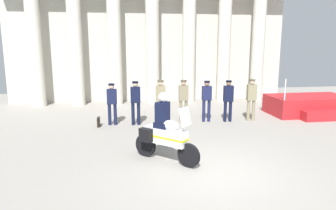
{
  "coord_description": "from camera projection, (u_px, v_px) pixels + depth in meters",
  "views": [
    {
      "loc": [
        -2.17,
        -7.14,
        3.19
      ],
      "look_at": [
        -0.6,
        2.99,
        1.16
      ],
      "focal_mm": 33.6,
      "sensor_mm": 36.0,
      "label": 1
    }
  ],
  "objects": [
    {
      "name": "officer_in_row_6",
      "position": [
        252.0,
        96.0,
        12.94
      ],
      "size": [
        0.39,
        0.24,
        1.73
      ],
      "rotation": [
        0.0,
        0.0,
        3.09
      ],
      "color": "#847A5B",
      "rests_on": "ground_plane"
    },
    {
      "name": "officer_in_row_5",
      "position": [
        228.0,
        98.0,
        12.79
      ],
      "size": [
        0.39,
        0.24,
        1.7
      ],
      "rotation": [
        0.0,
        0.0,
        3.09
      ],
      "color": "black",
      "rests_on": "ground_plane"
    },
    {
      "name": "officer_in_row_2",
      "position": [
        161.0,
        98.0,
        12.49
      ],
      "size": [
        0.39,
        0.24,
        1.75
      ],
      "rotation": [
        0.0,
        0.0,
        3.09
      ],
      "color": "#847A5B",
      "rests_on": "ground_plane"
    },
    {
      "name": "motorcycle_with_rider",
      "position": [
        164.0,
        133.0,
        8.52
      ],
      "size": [
        1.58,
        1.55,
        1.9
      ],
      "rotation": [
        0.0,
        0.0,
        -0.78
      ],
      "color": "black",
      "rests_on": "ground_plane"
    },
    {
      "name": "ground_plane",
      "position": [
        210.0,
        173.0,
        7.86
      ],
      "size": [
        28.0,
        28.0,
        0.0
      ],
      "primitive_type": "plane",
      "color": "gray"
    },
    {
      "name": "reviewing_stand",
      "position": [
        309.0,
        106.0,
        14.22
      ],
      "size": [
        3.52,
        2.44,
        1.73
      ],
      "color": "#B21E23",
      "rests_on": "ground_plane"
    },
    {
      "name": "colonnade_backdrop",
      "position": [
        151.0,
        30.0,
        16.75
      ],
      "size": [
        15.21,
        1.55,
        7.52
      ],
      "color": "beige",
      "rests_on": "ground_plane"
    },
    {
      "name": "officer_in_row_3",
      "position": [
        184.0,
        98.0,
        12.63
      ],
      "size": [
        0.39,
        0.24,
        1.74
      ],
      "rotation": [
        0.0,
        0.0,
        3.09
      ],
      "color": "#7A7056",
      "rests_on": "ground_plane"
    },
    {
      "name": "officer_in_row_1",
      "position": [
        136.0,
        99.0,
        12.27
      ],
      "size": [
        0.39,
        0.24,
        1.73
      ],
      "rotation": [
        0.0,
        0.0,
        3.09
      ],
      "color": "black",
      "rests_on": "ground_plane"
    },
    {
      "name": "officer_in_row_0",
      "position": [
        112.0,
        101.0,
        12.27
      ],
      "size": [
        0.39,
        0.24,
        1.64
      ],
      "rotation": [
        0.0,
        0.0,
        3.09
      ],
      "color": "#141938",
      "rests_on": "ground_plane"
    },
    {
      "name": "briefcase_on_ground",
      "position": [
        99.0,
        122.0,
        12.17
      ],
      "size": [
        0.1,
        0.32,
        0.36
      ],
      "primitive_type": "cube",
      "color": "black",
      "rests_on": "ground_plane"
    },
    {
      "name": "officer_in_row_4",
      "position": [
        207.0,
        98.0,
        12.8
      ],
      "size": [
        0.39,
        0.24,
        1.68
      ],
      "rotation": [
        0.0,
        0.0,
        3.09
      ],
      "color": "#191E42",
      "rests_on": "ground_plane"
    }
  ]
}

